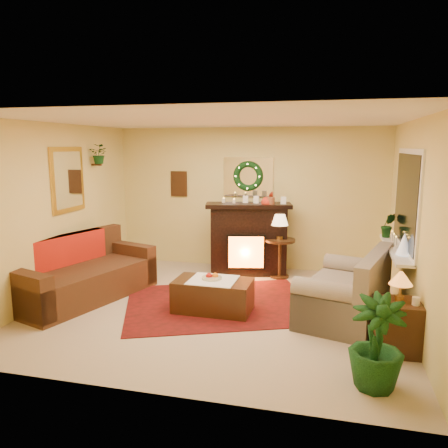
% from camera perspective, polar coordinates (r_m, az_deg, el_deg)
% --- Properties ---
extents(floor, '(5.00, 5.00, 0.00)m').
position_cam_1_polar(floor, '(6.30, -0.77, -10.90)').
color(floor, beige).
rests_on(floor, ground).
extents(ceiling, '(5.00, 5.00, 0.00)m').
position_cam_1_polar(ceiling, '(5.89, -0.83, 13.42)').
color(ceiling, white).
rests_on(ceiling, ground).
extents(wall_back, '(5.00, 5.00, 0.00)m').
position_cam_1_polar(wall_back, '(8.14, 3.19, 3.33)').
color(wall_back, '#EFD88C').
rests_on(wall_back, ground).
extents(wall_front, '(5.00, 5.00, 0.00)m').
position_cam_1_polar(wall_front, '(3.87, -9.22, -4.41)').
color(wall_front, '#EFD88C').
rests_on(wall_front, ground).
extents(wall_left, '(4.50, 4.50, 0.00)m').
position_cam_1_polar(wall_left, '(7.01, -21.00, 1.57)').
color(wall_left, '#EFD88C').
rests_on(wall_left, ground).
extents(wall_right, '(4.50, 4.50, 0.00)m').
position_cam_1_polar(wall_right, '(5.86, 23.58, -0.17)').
color(wall_right, '#EFD88C').
rests_on(wall_right, ground).
extents(area_rug, '(3.17, 2.81, 0.01)m').
position_cam_1_polar(area_rug, '(6.43, -0.69, -10.40)').
color(area_rug, '#4C0703').
rests_on(area_rug, floor).
extents(sofa, '(1.58, 2.36, 0.93)m').
position_cam_1_polar(sofa, '(6.86, -17.80, -5.85)').
color(sofa, brown).
rests_on(sofa, floor).
extents(red_throw, '(0.86, 1.40, 0.02)m').
position_cam_1_polar(red_throw, '(7.03, -17.65, -5.25)').
color(red_throw, red).
rests_on(red_throw, sofa).
extents(fireplace, '(1.38, 0.69, 1.21)m').
position_cam_1_polar(fireplace, '(7.77, 3.20, -2.61)').
color(fireplace, black).
rests_on(fireplace, floor).
extents(poinsettia, '(0.21, 0.21, 0.21)m').
position_cam_1_polar(poinsettia, '(7.58, 5.65, 2.80)').
color(poinsettia, red).
rests_on(poinsettia, fireplace).
extents(mantel_candle_a, '(0.06, 0.06, 0.19)m').
position_cam_1_polar(mantel_candle_a, '(7.73, -0.05, 2.69)').
color(mantel_candle_a, beige).
rests_on(mantel_candle_a, fireplace).
extents(mantel_candle_b, '(0.06, 0.06, 0.17)m').
position_cam_1_polar(mantel_candle_b, '(7.64, 1.32, 2.59)').
color(mantel_candle_b, white).
rests_on(mantel_candle_b, fireplace).
extents(mantel_mirror, '(0.92, 0.02, 0.72)m').
position_cam_1_polar(mantel_mirror, '(8.08, 3.19, 6.13)').
color(mantel_mirror, white).
rests_on(mantel_mirror, wall_back).
extents(wreath, '(0.55, 0.11, 0.55)m').
position_cam_1_polar(wreath, '(8.04, 3.14, 6.26)').
color(wreath, '#194719').
rests_on(wreath, wall_back).
extents(wall_art, '(0.32, 0.03, 0.48)m').
position_cam_1_polar(wall_art, '(8.44, -5.90, 5.25)').
color(wall_art, '#381E11').
rests_on(wall_art, wall_back).
extents(gold_mirror, '(0.03, 0.84, 1.00)m').
position_cam_1_polar(gold_mirror, '(7.20, -19.74, 5.47)').
color(gold_mirror, gold).
rests_on(gold_mirror, wall_left).
extents(hanging_plant, '(0.33, 0.28, 0.36)m').
position_cam_1_polar(hanging_plant, '(7.75, -15.91, 7.60)').
color(hanging_plant, '#194719').
rests_on(hanging_plant, wall_left).
extents(loveseat, '(1.32, 1.78, 0.92)m').
position_cam_1_polar(loveseat, '(6.07, 15.46, -7.91)').
color(loveseat, '#826E5C').
rests_on(loveseat, floor).
extents(window_frame, '(0.03, 1.86, 1.36)m').
position_cam_1_polar(window_frame, '(6.36, 22.79, 2.92)').
color(window_frame, white).
rests_on(window_frame, wall_right).
extents(window_glass, '(0.02, 1.70, 1.22)m').
position_cam_1_polar(window_glass, '(6.36, 22.66, 2.92)').
color(window_glass, black).
rests_on(window_glass, wall_right).
extents(window_sill, '(0.22, 1.86, 0.04)m').
position_cam_1_polar(window_sill, '(6.46, 21.46, -3.03)').
color(window_sill, white).
rests_on(window_sill, wall_right).
extents(mini_tree, '(0.18, 0.18, 0.28)m').
position_cam_1_polar(mini_tree, '(6.00, 22.46, -2.40)').
color(mini_tree, white).
rests_on(mini_tree, window_sill).
extents(sill_plant, '(0.27, 0.21, 0.48)m').
position_cam_1_polar(sill_plant, '(7.08, 20.64, -0.09)').
color(sill_plant, '#28602B').
rests_on(sill_plant, window_sill).
extents(side_table_round, '(0.54, 0.54, 0.68)m').
position_cam_1_polar(side_table_round, '(7.68, 7.28, -4.56)').
color(side_table_round, '#402217').
rests_on(side_table_round, floor).
extents(lamp_cream, '(0.29, 0.29, 0.45)m').
position_cam_1_polar(lamp_cream, '(7.55, 7.27, -0.49)').
color(lamp_cream, '#FFE09B').
rests_on(lamp_cream, side_table_round).
extents(end_table_square, '(0.50, 0.50, 0.58)m').
position_cam_1_polar(end_table_square, '(5.34, 21.64, -12.53)').
color(end_table_square, '#3F2911').
rests_on(end_table_square, floor).
extents(lamp_tiffany, '(0.25, 0.25, 0.37)m').
position_cam_1_polar(lamp_tiffany, '(5.21, 22.04, -7.58)').
color(lamp_tiffany, '#FD9942').
rests_on(lamp_tiffany, end_table_square).
extents(coffee_table, '(1.07, 0.60, 0.44)m').
position_cam_1_polar(coffee_table, '(6.12, -1.45, -9.46)').
color(coffee_table, '#442910').
rests_on(coffee_table, floor).
extents(fruit_bowl, '(0.28, 0.28, 0.06)m').
position_cam_1_polar(fruit_bowl, '(6.08, -1.60, -7.21)').
color(fruit_bowl, beige).
rests_on(fruit_bowl, coffee_table).
extents(floor_palm, '(1.55, 1.55, 2.71)m').
position_cam_1_polar(floor_palm, '(4.46, 19.29, -14.46)').
color(floor_palm, '#244621').
rests_on(floor_palm, floor).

